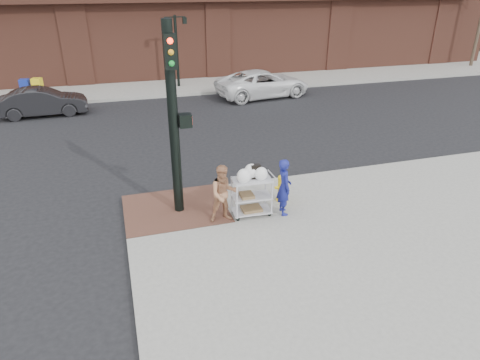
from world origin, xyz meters
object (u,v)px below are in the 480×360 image
object	(u,v)px
utility_cart	(252,193)
fire_hydrant	(281,187)
woman_blue	(284,187)
pedestrian_tan	(224,194)
lamp_post	(176,43)
sedan_dark	(42,102)
minivan_white	(263,84)
traffic_signal_pole	(174,117)

from	to	relation	value
utility_cart	fire_hydrant	bearing A→B (deg)	27.33
woman_blue	pedestrian_tan	xyz separation A→B (m)	(-1.64, 0.08, -0.01)
lamp_post	woman_blue	size ratio (longest dim) A/B	2.54
woman_blue	sedan_dark	distance (m)	14.44
lamp_post	minivan_white	bearing A→B (deg)	-38.51
traffic_signal_pole	utility_cart	bearing A→B (deg)	-23.95
utility_cart	pedestrian_tan	bearing A→B (deg)	-174.84
minivan_white	utility_cart	xyz separation A→B (m)	(-4.84, -12.71, 0.07)
woman_blue	sedan_dark	world-z (taller)	woman_blue
pedestrian_tan	fire_hydrant	world-z (taller)	pedestrian_tan
sedan_dark	woman_blue	bearing A→B (deg)	-151.98
minivan_white	fire_hydrant	distance (m)	12.73
traffic_signal_pole	fire_hydrant	world-z (taller)	traffic_signal_pole
lamp_post	utility_cart	world-z (taller)	lamp_post
lamp_post	fire_hydrant	world-z (taller)	lamp_post
pedestrian_tan	sedan_dark	xyz separation A→B (m)	(-5.70, 12.35, -0.26)
traffic_signal_pole	utility_cart	distance (m)	2.84
lamp_post	traffic_signal_pole	xyz separation A→B (m)	(-2.48, -15.23, 0.21)
lamp_post	woman_blue	xyz separation A→B (m)	(0.20, -16.18, -1.68)
sedan_dark	utility_cart	bearing A→B (deg)	-154.73
traffic_signal_pole	sedan_dark	distance (m)	12.58
pedestrian_tan	minivan_white	distance (m)	13.96
traffic_signal_pole	sedan_dark	xyz separation A→B (m)	(-4.66, 11.48, -2.16)
lamp_post	pedestrian_tan	distance (m)	16.26
pedestrian_tan	minivan_white	world-z (taller)	pedestrian_tan
woman_blue	sedan_dark	bearing A→B (deg)	36.66
utility_cart	woman_blue	bearing A→B (deg)	-9.93
lamp_post	sedan_dark	xyz separation A→B (m)	(-7.14, -3.75, -1.95)
traffic_signal_pole	minivan_white	world-z (taller)	traffic_signal_pole
traffic_signal_pole	woman_blue	size ratio (longest dim) A/B	3.17
lamp_post	minivan_white	xyz separation A→B (m)	(4.18, -3.32, -1.89)
woman_blue	pedestrian_tan	distance (m)	1.65
traffic_signal_pole	minivan_white	bearing A→B (deg)	60.79
fire_hydrant	woman_blue	bearing A→B (deg)	-106.56
traffic_signal_pole	woman_blue	world-z (taller)	traffic_signal_pole
lamp_post	sedan_dark	size ratio (longest dim) A/B	0.99
sedan_dark	fire_hydrant	size ratio (longest dim) A/B	5.06
lamp_post	pedestrian_tan	world-z (taller)	lamp_post
woman_blue	fire_hydrant	world-z (taller)	woman_blue
utility_cart	minivan_white	bearing A→B (deg)	69.14
pedestrian_tan	lamp_post	bearing A→B (deg)	85.27
pedestrian_tan	utility_cart	size ratio (longest dim) A/B	1.09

